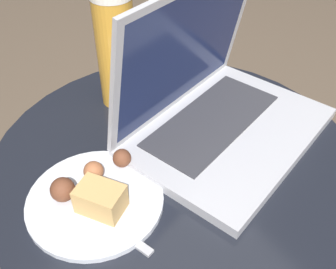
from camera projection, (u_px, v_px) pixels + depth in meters
The scene contains 5 objects.
table at pixel (175, 202), 0.74m from camera, with size 0.62×0.62×0.49m.
laptop at pixel (215, 105), 0.68m from camera, with size 0.41×0.34×0.26m.
beer_glass at pixel (114, 46), 0.70m from camera, with size 0.07×0.07×0.23m.
snack_plate at pixel (95, 196), 0.58m from camera, with size 0.20×0.20×0.05m.
fork at pixel (101, 217), 0.56m from camera, with size 0.07×0.16×0.01m.
Camera 1 is at (-0.27, -0.39, 0.95)m, focal length 42.00 mm.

